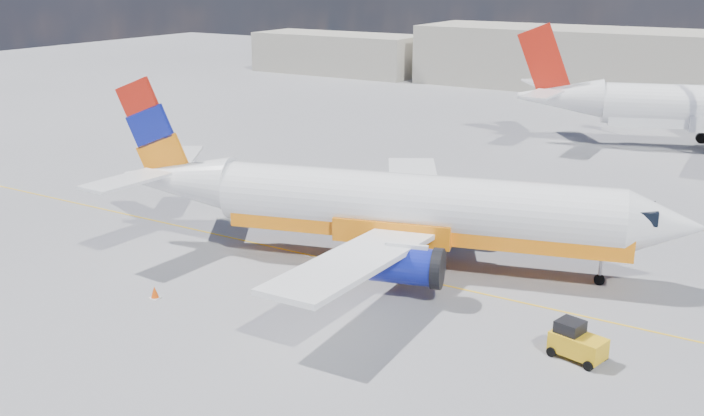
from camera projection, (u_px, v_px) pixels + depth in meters
The scene contains 7 objects.
ground at pixel (323, 283), 40.75m from camera, with size 240.00×240.00×0.00m, color slate.
taxi_line at pixel (353, 265), 43.19m from camera, with size 70.00×0.15×0.01m, color gold.
terminal_main at pixel (687, 65), 98.15m from camera, with size 70.00×14.00×8.00m, color #A7A18F.
terminal_annex at pixel (338, 53), 121.03m from camera, with size 26.00×10.00×6.00m, color #A7A18F.
main_jet at pixel (397, 207), 42.39m from camera, with size 32.65×24.91×9.87m.
gse_tug at pixel (576, 342), 32.68m from camera, with size 2.45×1.84×1.58m.
traffic_cone at pixel (155, 292), 38.76m from camera, with size 0.46×0.46×0.64m.
Camera 1 is at (21.07, -31.43, 15.69)m, focal length 40.00 mm.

